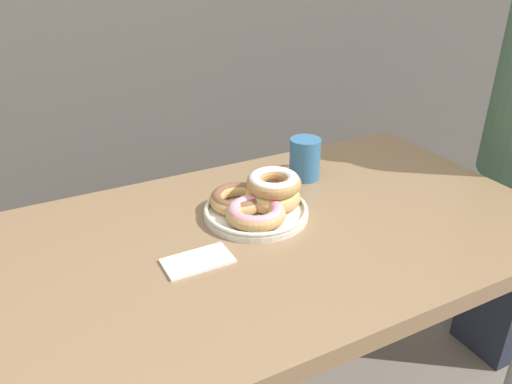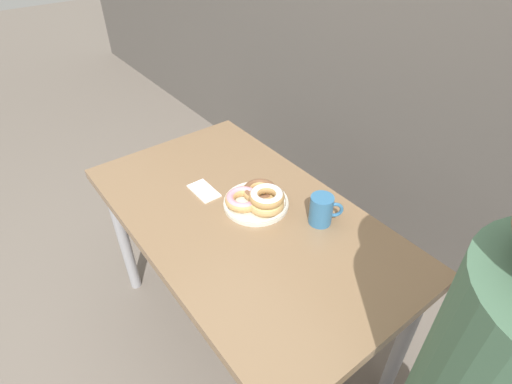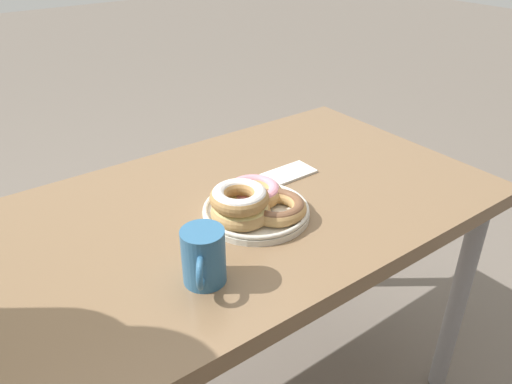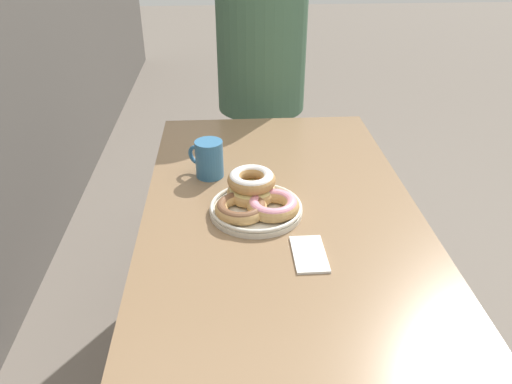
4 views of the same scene
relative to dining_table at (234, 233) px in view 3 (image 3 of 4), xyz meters
name	(u,v)px [view 3 (image 3 of 4)]	position (x,y,z in m)	size (l,w,h in m)	color
ground_plane	(209,371)	(0.00, -0.17, -0.63)	(14.00, 14.00, 0.00)	#70665B
dining_table	(234,233)	(0.00, 0.00, 0.00)	(1.23, 0.70, 0.71)	#846647
donut_plate	(253,204)	(-0.01, 0.07, 0.11)	(0.25, 0.25, 0.09)	silver
coffee_mug	(203,257)	(0.19, 0.19, 0.13)	(0.09, 0.10, 0.11)	teal
napkin	(289,173)	(-0.20, -0.04, 0.08)	(0.13, 0.07, 0.01)	white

